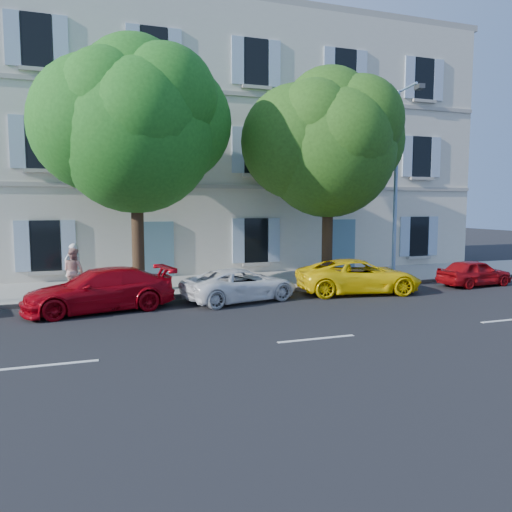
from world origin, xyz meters
name	(u,v)px	position (x,y,z in m)	size (l,w,h in m)	color
ground	(260,307)	(0.00, 0.00, 0.00)	(90.00, 90.00, 0.00)	black
sidewalk	(223,284)	(0.00, 4.45, 0.07)	(36.00, 4.50, 0.15)	#A09E96
kerb	(239,292)	(0.00, 2.28, 0.08)	(36.00, 0.16, 0.16)	#9E998E
building	(191,148)	(0.00, 10.20, 6.00)	(28.00, 7.00, 12.00)	beige
car_red_coupe	(99,290)	(-4.79, 1.04, 0.65)	(1.81, 4.46, 1.29)	#9F040F
car_white_coupe	(240,285)	(-0.29, 1.15, 0.55)	(1.82, 3.94, 1.10)	white
car_yellow_supercar	(359,276)	(4.21, 1.13, 0.62)	(2.06, 4.47, 1.24)	yellow
car_red_hatchback	(474,273)	(9.37, 1.03, 0.53)	(1.25, 3.11, 1.06)	maroon
tree_left	(135,134)	(-3.38, 3.37, 5.65)	(5.52, 5.52, 8.55)	#3A2819
tree_right	(328,151)	(3.92, 3.08, 5.30)	(5.21, 5.21, 8.03)	#3A2819
street_lamp	(398,173)	(6.83, 2.64, 4.46)	(0.34, 1.63, 7.62)	#7293BF
pedestrian_a	(73,267)	(-5.57, 4.26, 0.99)	(0.62, 0.40, 1.69)	silver
pedestrian_b	(74,271)	(-5.55, 3.58, 0.94)	(0.77, 0.60, 1.58)	tan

